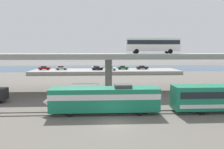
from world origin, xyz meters
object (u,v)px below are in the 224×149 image
object	(u,v)px
parked_car_1	(123,68)
parked_car_2	(96,68)
parked_car_3	(110,68)
parked_car_6	(142,67)
train_locomotive	(99,98)
transit_bus_on_overpass	(152,44)
parked_car_4	(61,68)
parked_car_5	(44,68)
service_truck_east	(80,92)
parked_car_0	(98,68)

from	to	relation	value
parked_car_1	parked_car_2	bearing A→B (deg)	177.24
parked_car_3	parked_car_6	size ratio (longest dim) A/B	0.93
train_locomotive	parked_car_2	bearing A→B (deg)	-88.04
transit_bus_on_overpass	parked_car_3	distance (m)	33.67
train_locomotive	parked_car_3	bearing A→B (deg)	-94.22
transit_bus_on_overpass	parked_car_6	world-z (taller)	transit_bus_on_overpass
parked_car_4	parked_car_6	distance (m)	32.11
train_locomotive	transit_bus_on_overpass	world-z (taller)	transit_bus_on_overpass
transit_bus_on_overpass	parked_car_6	size ratio (longest dim) A/B	2.56
parked_car_3	parked_car_6	distance (m)	13.69
parked_car_5	parked_car_6	size ratio (longest dim) A/B	0.94
train_locomotive	parked_car_6	xyz separation A→B (m)	(16.62, 52.91, -0.10)
train_locomotive	parked_car_3	distance (m)	48.85
transit_bus_on_overpass	parked_car_3	bearing A→B (deg)	-75.77
service_truck_east	transit_bus_on_overpass	bearing A→B (deg)	-146.49
parked_car_1	parked_car_5	xyz separation A→B (m)	(-30.80, -0.05, 0.00)
parked_car_1	parked_car_4	xyz separation A→B (m)	(-24.20, -0.00, 0.00)
service_truck_east	parked_car_1	size ratio (longest dim) A/B	1.63
parked_car_1	parked_car_3	xyz separation A→B (m)	(-5.13, -3.44, 0.00)
service_truck_east	parked_car_3	world-z (taller)	service_truck_east
parked_car_2	parked_car_3	bearing A→B (deg)	-36.20
parked_car_4	parked_car_5	world-z (taller)	same
parked_car_1	parked_car_4	bearing A→B (deg)	-179.99
service_truck_east	parked_car_6	distance (m)	50.01
transit_bus_on_overpass	parked_car_2	xyz separation A→B (m)	(-13.42, 35.61, -8.18)
transit_bus_on_overpass	parked_car_0	distance (m)	36.54
parked_car_4	parked_car_1	bearing A→B (deg)	0.01
train_locomotive	parked_car_6	bearing A→B (deg)	-107.44
parked_car_1	parked_car_5	distance (m)	30.80
train_locomotive	transit_bus_on_overpass	xyz separation A→B (m)	(11.62, 17.05, 8.08)
parked_car_5	parked_car_0	bearing A→B (deg)	-5.02
parked_car_2	parked_car_6	world-z (taller)	same
parked_car_4	transit_bus_on_overpass	bearing A→B (deg)	-52.33
parked_car_0	parked_car_1	xyz separation A→B (m)	(9.94, 1.89, 0.00)
parked_car_0	parked_car_4	bearing A→B (deg)	172.48
train_locomotive	parked_car_6	size ratio (longest dim) A/B	3.48
parked_car_0	parked_car_5	xyz separation A→B (m)	(-20.86, 1.83, 0.00)
parked_car_0	parked_car_4	xyz separation A→B (m)	(-14.26, 1.88, 0.00)
parked_car_0	parked_car_5	size ratio (longest dim) A/B	0.95
transit_bus_on_overpass	parked_car_2	bearing A→B (deg)	-69.35
train_locomotive	parked_car_2	world-z (taller)	train_locomotive
transit_bus_on_overpass	parked_car_2	world-z (taller)	transit_bus_on_overpass
parked_car_2	parked_car_4	xyz separation A→B (m)	(-13.68, -0.51, 0.00)
service_truck_east	parked_car_4	distance (m)	46.64
parked_car_0	service_truck_east	bearing A→B (deg)	-92.92
train_locomotive	service_truck_east	world-z (taller)	train_locomotive
train_locomotive	service_truck_east	size ratio (longest dim) A/B	2.40
parked_car_1	parked_car_5	world-z (taller)	same
transit_bus_on_overpass	parked_car_1	bearing A→B (deg)	-85.29
transit_bus_on_overpass	service_truck_east	size ratio (longest dim) A/B	1.76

